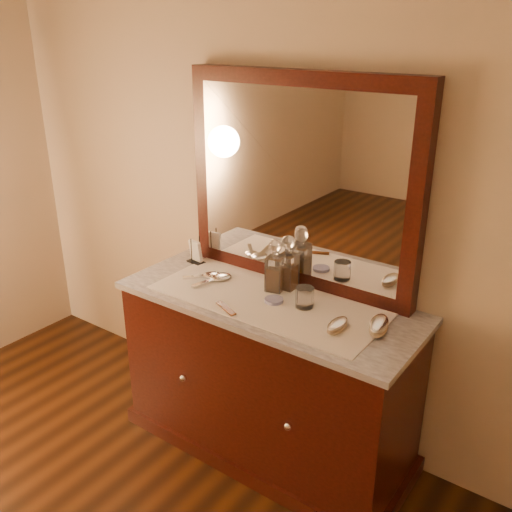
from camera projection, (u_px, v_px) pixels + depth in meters
name	position (u px, v px, depth m)	size (l,w,h in m)	color
dresser_cabinet	(268.00, 378.00, 2.75)	(1.40, 0.55, 0.82)	black
dresser_plinth	(267.00, 438.00, 2.89)	(1.46, 0.59, 0.08)	black
knob_left	(183.00, 378.00, 2.68)	(0.04, 0.04, 0.04)	silver
knob_right	(288.00, 426.00, 2.36)	(0.04, 0.04, 0.04)	silver
marble_top	(268.00, 302.00, 2.59)	(1.44, 0.59, 0.03)	silver
mirror_frame	(299.00, 183.00, 2.57)	(1.20, 0.08, 1.00)	black
mirror_glass	(295.00, 184.00, 2.55)	(1.06, 0.01, 0.86)	white
lace_runner	(266.00, 300.00, 2.56)	(1.10, 0.45, 0.00)	white
pin_dish	(274.00, 300.00, 2.54)	(0.09, 0.09, 0.02)	white
comb	(226.00, 308.00, 2.48)	(0.15, 0.03, 0.01)	brown
napkin_rack	(196.00, 252.00, 2.96)	(0.10, 0.07, 0.14)	black
decanter_left	(275.00, 271.00, 2.62)	(0.10, 0.10, 0.26)	#8B4E14
decanter_right	(288.00, 268.00, 2.64)	(0.08, 0.08, 0.27)	#8B4E14
brush_near	(337.00, 325.00, 2.31)	(0.07, 0.14, 0.04)	tan
brush_far	(379.00, 326.00, 2.30)	(0.11, 0.18, 0.05)	tan
hand_mirror_outer	(208.00, 275.00, 2.80)	(0.16, 0.17, 0.02)	silver
hand_mirror_inner	(218.00, 278.00, 2.76)	(0.11, 0.23, 0.02)	silver
tumblers	(305.00, 297.00, 2.48)	(0.08, 0.08, 0.09)	white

